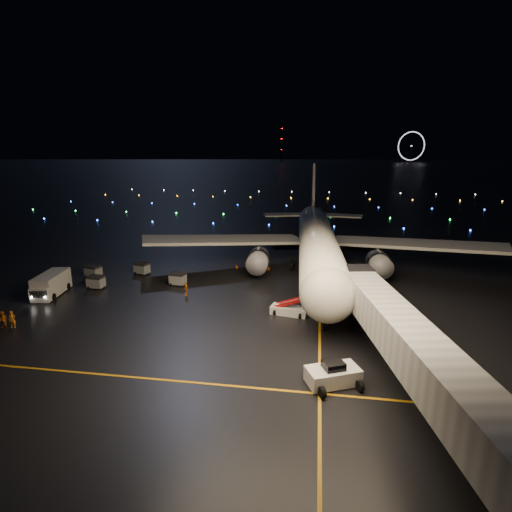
% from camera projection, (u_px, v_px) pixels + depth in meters
% --- Properties ---
extents(ground, '(2000.00, 2000.00, 0.00)m').
position_uv_depth(ground, '(305.00, 175.00, 328.97)').
color(ground, black).
rests_on(ground, ground).
extents(lane_centre, '(0.25, 80.00, 0.02)m').
position_uv_depth(lane_centre, '(320.00, 288.00, 54.70)').
color(lane_centre, '#CD8D0D').
rests_on(lane_centre, ground).
extents(lane_cross, '(60.00, 0.25, 0.02)m').
position_uv_depth(lane_cross, '(114.00, 375.00, 33.31)').
color(lane_cross, '#CD8D0D').
rests_on(lane_cross, ground).
extents(airliner, '(57.98, 55.34, 15.73)m').
position_uv_depth(airliner, '(317.00, 219.00, 62.90)').
color(airliner, silver).
rests_on(airliner, ground).
extents(pushback_tug, '(4.72, 3.71, 2.00)m').
position_uv_depth(pushback_tug, '(333.00, 373.00, 31.88)').
color(pushback_tug, silver).
rests_on(pushback_tug, ground).
extents(belt_loader, '(6.39, 2.91, 3.00)m').
position_uv_depth(belt_loader, '(289.00, 302.00, 45.52)').
color(belt_loader, silver).
rests_on(belt_loader, ground).
extents(service_truck, '(3.68, 8.06, 2.86)m').
position_uv_depth(service_truck, '(52.00, 284.00, 52.01)').
color(service_truck, silver).
rests_on(service_truck, ground).
extents(crew_a, '(0.80, 0.68, 1.87)m').
position_uv_depth(crew_a, '(12.00, 319.00, 42.18)').
color(crew_a, orange).
rests_on(crew_a, ground).
extents(crew_b, '(1.02, 0.84, 1.90)m').
position_uv_depth(crew_b, '(3.00, 320.00, 42.03)').
color(crew_b, orange).
rests_on(crew_b, ground).
extents(crew_c, '(0.94, 1.12, 1.80)m').
position_uv_depth(crew_c, '(186.00, 289.00, 51.74)').
color(crew_c, orange).
rests_on(crew_c, ground).
extents(safety_cone_0, '(0.55, 0.55, 0.49)m').
position_uv_depth(safety_cone_0, '(256.00, 272.00, 61.18)').
color(safety_cone_0, '#EC4E00').
rests_on(safety_cone_0, ground).
extents(safety_cone_1, '(0.57, 0.57, 0.54)m').
position_uv_depth(safety_cone_1, '(268.00, 268.00, 63.32)').
color(safety_cone_1, '#EC4E00').
rests_on(safety_cone_1, ground).
extents(safety_cone_2, '(0.51, 0.51, 0.54)m').
position_uv_depth(safety_cone_2, '(237.00, 266.00, 64.15)').
color(safety_cone_2, '#EC4E00').
rests_on(safety_cone_2, ground).
extents(safety_cone_3, '(0.54, 0.54, 0.48)m').
position_uv_depth(safety_cone_3, '(156.00, 250.00, 75.24)').
color(safety_cone_3, '#EC4E00').
rests_on(safety_cone_3, ground).
extents(ferris_wheel, '(49.33, 16.80, 52.00)m').
position_uv_depth(ferris_wheel, '(411.00, 147.00, 698.85)').
color(ferris_wheel, black).
rests_on(ferris_wheel, ground).
extents(radio_mast, '(1.80, 1.80, 64.00)m').
position_uv_depth(radio_mast, '(282.00, 144.00, 750.43)').
color(radio_mast, black).
rests_on(radio_mast, ground).
extents(taxiway_lights, '(164.00, 92.00, 0.36)m').
position_uv_depth(taxiway_lights, '(286.00, 203.00, 143.44)').
color(taxiway_lights, black).
rests_on(taxiway_lights, ground).
extents(baggage_cart_0, '(2.24, 1.70, 1.78)m').
position_uv_depth(baggage_cart_0, '(178.00, 279.00, 55.78)').
color(baggage_cart_0, gray).
rests_on(baggage_cart_0, ground).
extents(baggage_cart_1, '(2.42, 2.00, 1.77)m').
position_uv_depth(baggage_cart_1, '(142.00, 268.00, 60.82)').
color(baggage_cart_1, gray).
rests_on(baggage_cart_1, ground).
extents(baggage_cart_2, '(2.17, 1.59, 1.77)m').
position_uv_depth(baggage_cart_2, '(96.00, 282.00, 54.46)').
color(baggage_cart_2, gray).
rests_on(baggage_cart_2, ground).
extents(baggage_cart_3, '(2.44, 1.96, 1.83)m').
position_uv_depth(baggage_cart_3, '(93.00, 272.00, 59.15)').
color(baggage_cart_3, gray).
rests_on(baggage_cart_3, ground).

